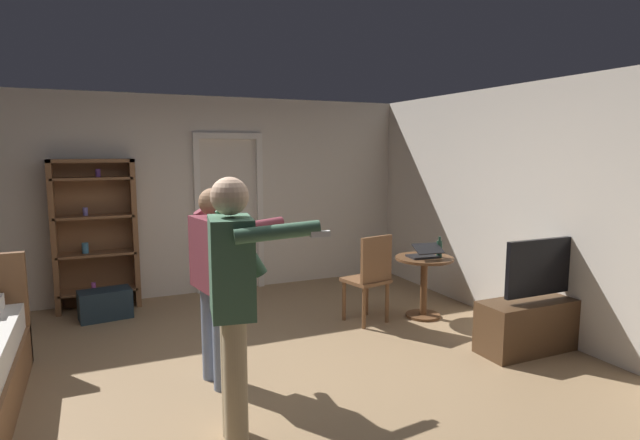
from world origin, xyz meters
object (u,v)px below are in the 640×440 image
object	(u,v)px
person_striped_shirt	(216,273)
side_table	(424,277)
bookshelf	(95,229)
tv_flatscreen	(540,318)
bottle_on_table	(439,249)
suitcase_dark	(105,304)
wooden_chair	(370,275)
person_blue_shirt	(234,294)
laptop	(424,253)

from	to	relation	value
person_striped_shirt	side_table	bearing A→B (deg)	15.71
bookshelf	tv_flatscreen	bearing A→B (deg)	-39.05
bookshelf	tv_flatscreen	xyz separation A→B (m)	(3.87, -3.14, -0.67)
side_table	person_striped_shirt	world-z (taller)	person_striped_shirt
bottle_on_table	person_striped_shirt	size ratio (longest dim) A/B	0.15
bookshelf	suitcase_dark	bearing A→B (deg)	-83.24
wooden_chair	person_blue_shirt	bearing A→B (deg)	-139.07
person_blue_shirt	person_striped_shirt	size ratio (longest dim) A/B	1.08
side_table	person_blue_shirt	world-z (taller)	person_blue_shirt
tv_flatscreen	person_striped_shirt	bearing A→B (deg)	170.06
bottle_on_table	wooden_chair	bearing A→B (deg)	170.20
bottle_on_table	person_blue_shirt	size ratio (longest dim) A/B	0.14
tv_flatscreen	person_striped_shirt	distance (m)	3.11
person_striped_shirt	wooden_chair	bearing A→B (deg)	22.52
person_striped_shirt	bottle_on_table	bearing A→B (deg)	13.32
person_striped_shirt	bookshelf	bearing A→B (deg)	108.37
bookshelf	laptop	xyz separation A→B (m)	(3.37, -1.94, -0.22)
tv_flatscreen	wooden_chair	distance (m)	1.74
laptop	person_blue_shirt	xyz separation A→B (m)	(-2.59, -1.59, 0.26)
person_striped_shirt	suitcase_dark	xyz separation A→B (m)	(-0.81, 2.13, -0.76)
suitcase_dark	bookshelf	bearing A→B (deg)	89.20
tv_flatscreen	bottle_on_table	world-z (taller)	tv_flatscreen
tv_flatscreen	person_striped_shirt	size ratio (longest dim) A/B	0.80
person_blue_shirt	bottle_on_table	bearing A→B (deg)	29.34
suitcase_dark	laptop	bearing A→B (deg)	-31.36
laptop	person_blue_shirt	world-z (taller)	person_blue_shirt
bookshelf	tv_flatscreen	world-z (taller)	bookshelf
suitcase_dark	bottle_on_table	bearing A→B (deg)	-30.81
bookshelf	person_blue_shirt	bearing A→B (deg)	-77.58
tv_flatscreen	person_blue_shirt	xyz separation A→B (m)	(-3.09, -0.39, 0.71)
person_blue_shirt	suitcase_dark	size ratio (longest dim) A/B	3.13
tv_flatscreen	bottle_on_table	xyz separation A→B (m)	(-0.33, 1.16, 0.50)
wooden_chair	side_table	bearing A→B (deg)	-5.11
laptop	bottle_on_table	bearing A→B (deg)	-11.99
tv_flatscreen	person_blue_shirt	size ratio (longest dim) A/B	0.74
bottle_on_table	wooden_chair	xyz separation A→B (m)	(-0.81, 0.14, -0.26)
tv_flatscreen	person_striped_shirt	world-z (taller)	person_striped_shirt
wooden_chair	person_striped_shirt	xyz separation A→B (m)	(-1.86, -0.77, 0.39)
side_table	suitcase_dark	world-z (taller)	side_table
laptop	person_blue_shirt	bearing A→B (deg)	-148.44
bottle_on_table	suitcase_dark	bearing A→B (deg)	156.75
person_blue_shirt	laptop	bearing A→B (deg)	31.56
tv_flatscreen	wooden_chair	bearing A→B (deg)	131.24
bottle_on_table	person_striped_shirt	xyz separation A→B (m)	(-2.67, -0.63, 0.13)
laptop	suitcase_dark	bearing A→B (deg)	156.20
bookshelf	person_striped_shirt	size ratio (longest dim) A/B	1.12
laptop	bottle_on_table	size ratio (longest dim) A/B	1.48
person_striped_shirt	person_blue_shirt	bearing A→B (deg)	-95.53
bottle_on_table	person_striped_shirt	world-z (taller)	person_striped_shirt
bookshelf	wooden_chair	bearing A→B (deg)	-33.97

